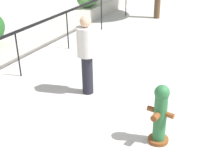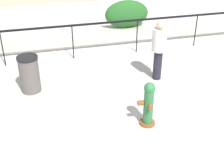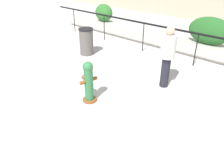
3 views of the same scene
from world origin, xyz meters
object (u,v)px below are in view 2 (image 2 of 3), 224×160
hedge_bush_1 (127,14)px  pedestrian (159,47)px  fire_hydrant (148,104)px  trash_bin (29,74)px

hedge_bush_1 → pedestrian: pedestrian is taller
fire_hydrant → pedestrian: 2.24m
hedge_bush_1 → pedestrian: 3.02m
pedestrian → trash_bin: (-3.52, 0.19, -0.48)m
fire_hydrant → pedestrian: (0.99, 1.97, 0.44)m
pedestrian → trash_bin: bearing=177.0°
fire_hydrant → trash_bin: size_ratio=1.07×
trash_bin → fire_hydrant: bearing=-40.4°
hedge_bush_1 → trash_bin: bearing=-140.9°
pedestrian → trash_bin: pedestrian is taller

